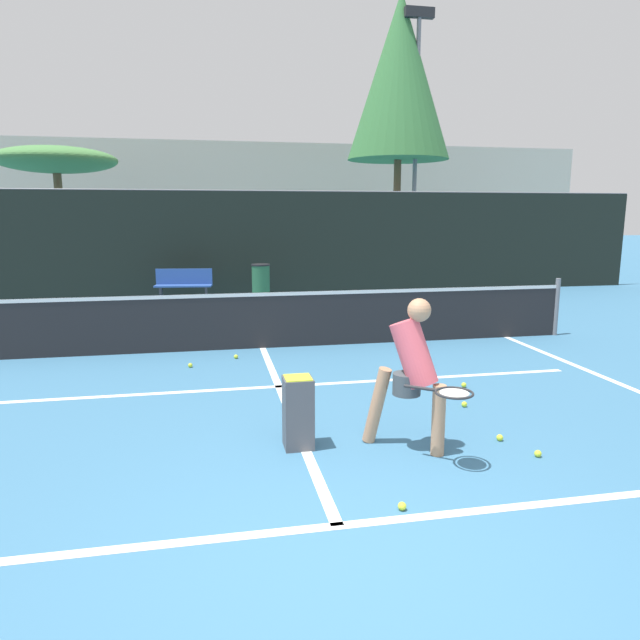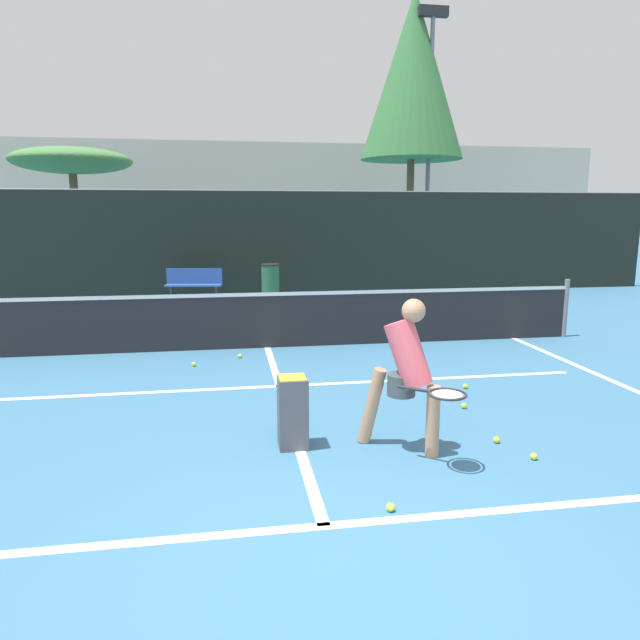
{
  "view_description": "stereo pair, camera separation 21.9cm",
  "coord_description": "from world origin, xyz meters",
  "px_view_note": "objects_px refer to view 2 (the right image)",
  "views": [
    {
      "loc": [
        -0.86,
        -3.32,
        2.25
      ],
      "look_at": [
        0.48,
        3.5,
        0.95
      ],
      "focal_mm": 32.0,
      "sensor_mm": 36.0,
      "label": 1
    },
    {
      "loc": [
        -0.65,
        -3.36,
        2.25
      ],
      "look_at": [
        0.48,
        3.5,
        0.95
      ],
      "focal_mm": 32.0,
      "sensor_mm": 36.0,
      "label": 2
    }
  ],
  "objects_px": {
    "ball_hopper": "(293,410)",
    "parked_car": "(205,267)",
    "trash_bin": "(270,282)",
    "player_practicing": "(407,369)",
    "courtside_bench": "(194,284)"
  },
  "relations": [
    {
      "from": "trash_bin",
      "to": "parked_car",
      "type": "height_order",
      "value": "parked_car"
    },
    {
      "from": "player_practicing",
      "to": "trash_bin",
      "type": "xyz_separation_m",
      "value": [
        -0.52,
        9.84,
        -0.33
      ]
    },
    {
      "from": "player_practicing",
      "to": "ball_hopper",
      "type": "distance_m",
      "value": 1.17
    },
    {
      "from": "player_practicing",
      "to": "courtside_bench",
      "type": "bearing_deg",
      "value": 142.24
    },
    {
      "from": "trash_bin",
      "to": "player_practicing",
      "type": "bearing_deg",
      "value": -86.97
    },
    {
      "from": "trash_bin",
      "to": "parked_car",
      "type": "distance_m",
      "value": 3.74
    },
    {
      "from": "player_practicing",
      "to": "ball_hopper",
      "type": "height_order",
      "value": "player_practicing"
    },
    {
      "from": "player_practicing",
      "to": "courtside_bench",
      "type": "height_order",
      "value": "player_practicing"
    },
    {
      "from": "ball_hopper",
      "to": "parked_car",
      "type": "relative_size",
      "value": 0.17
    },
    {
      "from": "player_practicing",
      "to": "courtside_bench",
      "type": "xyz_separation_m",
      "value": [
        -2.48,
        9.96,
        -0.35
      ]
    },
    {
      "from": "player_practicing",
      "to": "trash_bin",
      "type": "height_order",
      "value": "player_practicing"
    },
    {
      "from": "courtside_bench",
      "to": "trash_bin",
      "type": "bearing_deg",
      "value": 3.97
    },
    {
      "from": "trash_bin",
      "to": "parked_car",
      "type": "xyz_separation_m",
      "value": [
        -1.79,
        3.28,
        0.14
      ]
    },
    {
      "from": "player_practicing",
      "to": "ball_hopper",
      "type": "xyz_separation_m",
      "value": [
        -1.05,
        0.27,
        -0.44
      ]
    },
    {
      "from": "courtside_bench",
      "to": "parked_car",
      "type": "distance_m",
      "value": 3.17
    }
  ]
}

